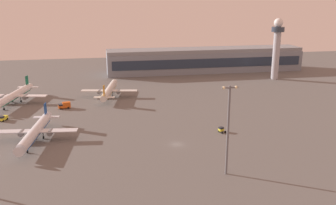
% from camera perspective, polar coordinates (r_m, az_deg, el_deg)
% --- Properties ---
extents(ground_plane, '(416.00, 416.00, 0.00)m').
position_cam_1_polar(ground_plane, '(133.95, 1.35, -6.42)').
color(ground_plane, '#605E5B').
extents(terminal_building, '(137.59, 22.40, 16.40)m').
position_cam_1_polar(terminal_building, '(266.47, 5.70, 6.49)').
color(terminal_building, gray).
rests_on(terminal_building, ground).
extents(control_tower, '(8.00, 8.00, 38.43)m').
position_cam_1_polar(control_tower, '(247.03, 16.32, 8.53)').
color(control_tower, '#A8A8B2').
rests_on(control_tower, ground).
extents(airplane_terminal_side, '(30.05, 38.51, 9.88)m').
position_cam_1_polar(airplane_terminal_side, '(144.16, -19.60, -4.15)').
color(airplane_terminal_side, silver).
rests_on(airplane_terminal_side, ground).
extents(airplane_near_gate, '(31.76, 40.52, 10.49)m').
position_cam_1_polar(airplane_near_gate, '(198.86, -22.47, 0.98)').
color(airplane_near_gate, white).
rests_on(airplane_near_gate, ground).
extents(airplane_far_stand, '(29.41, 37.58, 9.69)m').
position_cam_1_polar(airplane_far_stand, '(198.35, -8.99, 1.88)').
color(airplane_far_stand, silver).
rests_on(airplane_far_stand, ground).
extents(pushback_tug, '(2.58, 3.45, 2.05)m').
position_cam_1_polar(pushback_tug, '(146.79, 8.16, -4.11)').
color(pushback_tug, yellow).
rests_on(pushback_tug, ground).
extents(catering_truck, '(5.99, 3.37, 3.05)m').
position_cam_1_polar(catering_truck, '(182.44, -15.55, -0.41)').
color(catering_truck, '#D85919').
rests_on(catering_truck, ground).
extents(maintenance_van, '(3.57, 4.58, 2.25)m').
position_cam_1_polar(maintenance_van, '(173.41, -23.93, -2.19)').
color(maintenance_van, yellow).
rests_on(maintenance_van, ground).
extents(apron_light_east, '(4.80, 0.90, 27.00)m').
position_cam_1_polar(apron_light_east, '(108.20, 9.20, -3.43)').
color(apron_light_east, slate).
rests_on(apron_light_east, ground).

